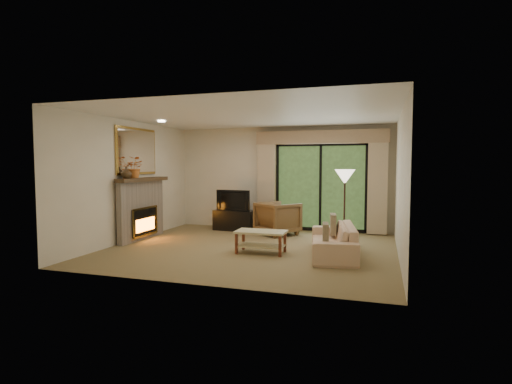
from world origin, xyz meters
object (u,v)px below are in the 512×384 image
(sofa, at_px, (333,240))
(coffee_table, at_px, (261,242))
(media_console, at_px, (235,220))
(armchair, at_px, (278,218))

(sofa, relative_size, coffee_table, 2.06)
(media_console, height_order, coffee_table, media_console)
(media_console, distance_m, sofa, 3.39)
(media_console, relative_size, sofa, 0.52)
(media_console, height_order, armchair, armchair)
(media_console, distance_m, coffee_table, 2.68)
(media_console, distance_m, armchair, 1.24)
(coffee_table, bearing_deg, media_console, 119.96)
(armchair, bearing_deg, sofa, 166.82)
(sofa, bearing_deg, media_console, -136.60)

